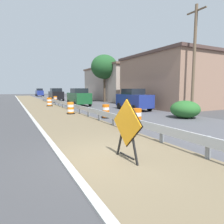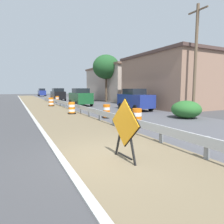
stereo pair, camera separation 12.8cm
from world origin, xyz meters
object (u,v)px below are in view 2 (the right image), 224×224
Objects in this scene: traffic_barrel_far at (51,102)px; utility_pole_near at (196,59)px; traffic_barrel_nearest at (137,119)px; traffic_barrel_farther at (57,100)px; traffic_barrel_close at (107,112)px; car_lead_far_lane at (58,94)px; traffic_barrel_mid at (72,109)px; car_trailing_near_lane at (135,99)px; car_lead_near_lane at (42,92)px; car_trailing_far_lane at (80,97)px; warning_sign_diamond at (125,126)px; car_mid_far_lane at (83,95)px.

utility_pole_near is at bearing -54.75° from traffic_barrel_far.
traffic_barrel_nearest is 1.07× the size of traffic_barrel_farther.
traffic_barrel_farther is (0.09, 18.19, -0.01)m from traffic_barrel_close.
car_lead_far_lane is at bearing 87.12° from traffic_barrel_close.
traffic_barrel_farther is at bearing 110.57° from utility_pole_near.
traffic_barrel_mid is at bearing -88.23° from traffic_barrel_far.
car_trailing_near_lane is at bearing -51.08° from traffic_barrel_far.
car_trailing_near_lane is (3.55, -41.79, -0.02)m from car_lead_near_lane.
traffic_barrel_far is 3.58m from car_trailing_far_lane.
utility_pole_near is at bearing -27.41° from traffic_barrel_mid.
car_lead_far_lane reaches higher than traffic_barrel_mid.
utility_pole_near is (6.22, -24.13, 3.43)m from car_lead_far_lane.
traffic_barrel_nearest is 49.22m from car_lead_near_lane.
warning_sign_diamond is 0.39× the size of car_trailing_far_lane.
car_trailing_near_lane reaches higher than traffic_barrel_close.
traffic_barrel_mid is 0.97× the size of traffic_barrel_far.
traffic_barrel_nearest is 8.74m from utility_pole_near.
traffic_barrel_far reaches higher than traffic_barrel_mid.
car_trailing_near_lane is 14.98m from car_mid_far_lane.
traffic_barrel_far is at bearing 79.13° from car_trailing_far_lane.
traffic_barrel_mid is 0.21× the size of car_lead_far_lane.
car_lead_far_lane is 25.15m from utility_pole_near.
car_lead_near_lane is 22.50m from car_lead_far_lane.
traffic_barrel_mid is at bearing 103.10° from traffic_barrel_nearest.
warning_sign_diamond is 1.81× the size of traffic_barrel_far.
traffic_barrel_close is 3.80m from traffic_barrel_mid.
traffic_barrel_farther is (0.02, 21.97, -0.03)m from traffic_barrel_nearest.
car_trailing_far_lane is (1.50, 14.90, 0.61)m from traffic_barrel_nearest.
car_lead_far_lane is at bearing -100.98° from warning_sign_diamond.
car_lead_near_lane is at bearing -173.52° from car_trailing_near_lane.
car_trailing_far_lane is (3.18, 7.67, 0.63)m from traffic_barrel_mid.
car_lead_far_lane is (1.08, 26.70, 0.63)m from traffic_barrel_nearest.
warning_sign_diamond is 19.75m from traffic_barrel_far.
traffic_barrel_farther is 27.26m from car_lead_near_lane.
traffic_barrel_farther is (1.71, 14.75, -0.01)m from traffic_barrel_mid.
utility_pole_near is (7.37, -1.22, 4.08)m from traffic_barrel_close.
traffic_barrel_nearest is at bearing -30.84° from car_trailing_near_lane.
traffic_barrel_far is at bearing 125.25° from utility_pole_near.
car_trailing_near_lane is at bearing -175.46° from car_lead_near_lane.
traffic_barrel_farther is 4.41m from car_mid_far_lane.
car_trailing_far_lane reaches higher than traffic_barrel_farther.
car_trailing_far_lane is at bearing 84.25° from traffic_barrel_nearest.
traffic_barrel_close is 0.96× the size of traffic_barrel_far.
traffic_barrel_close is (-0.07, 3.78, -0.02)m from traffic_barrel_nearest.
car_trailing_near_lane is at bearing -127.60° from warning_sign_diamond.
car_trailing_near_lane reaches higher than traffic_barrel_mid.
car_lead_far_lane is 11.81m from car_trailing_far_lane.
car_lead_near_lane is (3.11, 33.55, 0.61)m from traffic_barrel_far.
utility_pole_near reaches higher than car_lead_near_lane.
warning_sign_diamond is 27.48m from car_mid_far_lane.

